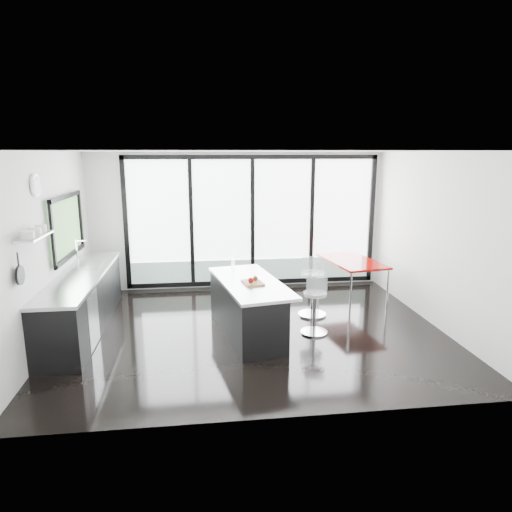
{
  "coord_description": "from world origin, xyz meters",
  "views": [
    {
      "loc": [
        -0.81,
        -6.82,
        2.78
      ],
      "look_at": [
        0.1,
        0.3,
        1.15
      ],
      "focal_mm": 32.0,
      "sensor_mm": 36.0,
      "label": 1
    }
  ],
  "objects": [
    {
      "name": "floor",
      "position": [
        0.0,
        0.0,
        0.0
      ],
      "size": [
        6.0,
        5.0,
        0.0
      ],
      "primitive_type": "cube",
      "color": "black",
      "rests_on": "ground"
    },
    {
      "name": "ceiling",
      "position": [
        0.0,
        0.0,
        2.8
      ],
      "size": [
        6.0,
        5.0,
        0.0
      ],
      "primitive_type": "cube",
      "color": "white",
      "rests_on": "wall_back"
    },
    {
      "name": "wall_back",
      "position": [
        0.27,
        2.47,
        1.27
      ],
      "size": [
        6.0,
        0.09,
        2.8
      ],
      "color": "silver",
      "rests_on": "ground"
    },
    {
      "name": "wall_front",
      "position": [
        0.0,
        -2.5,
        1.4
      ],
      "size": [
        6.0,
        0.0,
        2.8
      ],
      "primitive_type": "cube",
      "color": "silver",
      "rests_on": "ground"
    },
    {
      "name": "wall_left",
      "position": [
        -2.97,
        0.27,
        1.56
      ],
      "size": [
        0.26,
        5.0,
        2.8
      ],
      "color": "silver",
      "rests_on": "ground"
    },
    {
      "name": "wall_right",
      "position": [
        3.0,
        0.0,
        1.4
      ],
      "size": [
        0.0,
        5.0,
        2.8
      ],
      "primitive_type": "cube",
      "color": "silver",
      "rests_on": "ground"
    },
    {
      "name": "counter_cabinets",
      "position": [
        -2.67,
        0.4,
        0.46
      ],
      "size": [
        0.69,
        3.24,
        1.36
      ],
      "color": "black",
      "rests_on": "floor"
    },
    {
      "name": "island",
      "position": [
        -0.11,
        -0.09,
        0.43
      ],
      "size": [
        1.23,
        2.19,
        1.1
      ],
      "color": "black",
      "rests_on": "floor"
    },
    {
      "name": "bar_stool_near",
      "position": [
        0.95,
        -0.24,
        0.34
      ],
      "size": [
        0.56,
        0.56,
        0.68
      ],
      "primitive_type": "cylinder",
      "rotation": [
        0.0,
        0.0,
        -0.43
      ],
      "color": "silver",
      "rests_on": "floor"
    },
    {
      "name": "bar_stool_far",
      "position": [
        1.12,
        0.55,
        0.39
      ],
      "size": [
        0.58,
        0.58,
        0.78
      ],
      "primitive_type": "cylinder",
      "rotation": [
        0.0,
        0.0,
        -0.2
      ],
      "color": "silver",
      "rests_on": "floor"
    },
    {
      "name": "red_table",
      "position": [
        2.07,
        1.3,
        0.39
      ],
      "size": [
        1.06,
        1.58,
        0.79
      ],
      "primitive_type": "cube",
      "rotation": [
        0.0,
        0.0,
        0.16
      ],
      "color": "#8B0402",
      "rests_on": "floor"
    }
  ]
}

